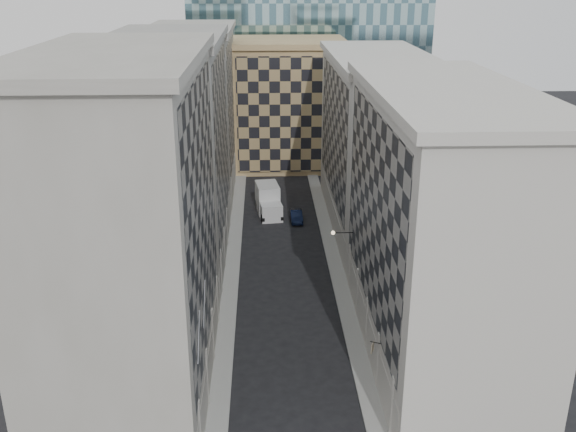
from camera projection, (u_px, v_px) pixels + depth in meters
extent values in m
cube|color=#999893|center=(232.00, 268.00, 64.76)|extent=(1.50, 100.00, 0.15)
cube|color=#999893|center=(336.00, 266.00, 65.16)|extent=(1.50, 100.00, 0.15)
cube|color=gray|center=(129.00, 237.00, 42.74)|extent=(10.00, 22.00, 23.00)
cube|color=gray|center=(201.00, 215.00, 42.38)|extent=(0.25, 19.36, 18.00)
cube|color=gray|center=(208.00, 362.00, 46.45)|extent=(0.45, 21.12, 3.20)
cube|color=gray|center=(111.00, 55.00, 38.51)|extent=(10.80, 22.80, 0.70)
cylinder|color=gray|center=(194.00, 431.00, 38.53)|extent=(0.90, 0.90, 4.40)
cylinder|color=gray|center=(202.00, 377.00, 43.66)|extent=(0.90, 0.90, 4.40)
cylinder|color=gray|center=(208.00, 335.00, 48.79)|extent=(0.90, 0.90, 4.40)
cylinder|color=gray|center=(213.00, 300.00, 53.93)|extent=(0.90, 0.90, 4.40)
cube|color=gray|center=(172.00, 156.00, 63.45)|extent=(10.00, 22.00, 22.00)
cube|color=gray|center=(221.00, 141.00, 63.10)|extent=(0.25, 19.36, 17.00)
cube|color=gray|center=(224.00, 242.00, 66.98)|extent=(0.45, 21.12, 3.20)
cube|color=gray|center=(164.00, 37.00, 59.40)|extent=(10.80, 22.80, 0.70)
cylinder|color=gray|center=(217.00, 272.00, 59.06)|extent=(0.90, 0.90, 4.40)
cylinder|color=gray|center=(221.00, 248.00, 64.20)|extent=(0.90, 0.90, 4.40)
cylinder|color=gray|center=(224.00, 227.00, 69.33)|extent=(0.90, 0.90, 4.40)
cylinder|color=gray|center=(226.00, 210.00, 74.47)|extent=(0.90, 0.90, 4.40)
cube|color=gray|center=(194.00, 115.00, 84.17)|extent=(10.00, 22.00, 21.00)
cube|color=gray|center=(231.00, 103.00, 83.81)|extent=(0.25, 19.36, 16.00)
cube|color=gray|center=(232.00, 179.00, 87.52)|extent=(0.45, 21.12, 3.20)
cube|color=gray|center=(189.00, 29.00, 80.30)|extent=(10.80, 22.80, 0.70)
cylinder|color=gray|center=(228.00, 194.00, 79.60)|extent=(0.90, 0.90, 4.40)
cylinder|color=gray|center=(230.00, 181.00, 84.73)|extent=(0.90, 0.90, 4.40)
cylinder|color=gray|center=(232.00, 169.00, 89.87)|extent=(0.90, 0.90, 4.40)
cylinder|color=gray|center=(234.00, 158.00, 95.00)|extent=(0.90, 0.90, 4.40)
cube|color=beige|center=(438.00, 230.00, 47.83)|extent=(10.00, 26.00, 20.00)
cube|color=gray|center=(374.00, 212.00, 47.11)|extent=(0.25, 22.88, 15.00)
cube|color=beige|center=(369.00, 330.00, 50.64)|extent=(0.45, 24.96, 3.20)
cube|color=beige|center=(450.00, 91.00, 44.14)|extent=(10.80, 26.80, 0.70)
cylinder|color=beige|center=(397.00, 407.00, 40.73)|extent=(0.90, 0.90, 4.40)
cylinder|color=beige|center=(383.00, 360.00, 45.58)|extent=(0.90, 0.90, 4.40)
cylinder|color=beige|center=(371.00, 323.00, 50.44)|extent=(0.90, 0.90, 4.40)
cylinder|color=beige|center=(361.00, 292.00, 55.29)|extent=(0.90, 0.90, 4.40)
cylinder|color=beige|center=(353.00, 266.00, 60.14)|extent=(0.90, 0.90, 4.40)
cube|color=beige|center=(376.00, 145.00, 73.21)|extent=(10.00, 28.00, 19.00)
cube|color=gray|center=(334.00, 133.00, 72.49)|extent=(0.25, 24.64, 14.00)
cube|color=beige|center=(333.00, 211.00, 75.85)|extent=(0.45, 26.88, 3.20)
cube|color=beige|center=(381.00, 57.00, 69.70)|extent=(10.80, 28.80, 0.70)
cube|color=tan|center=(289.00, 106.00, 97.32)|extent=(16.00, 14.00, 18.00)
cube|color=tan|center=(291.00, 116.00, 90.69)|extent=(15.20, 0.25, 16.50)
cube|color=tan|center=(289.00, 42.00, 93.97)|extent=(16.80, 14.80, 0.80)
cube|color=#312B26|center=(273.00, 60.00, 108.53)|extent=(6.00, 6.00, 28.00)
cylinder|color=gray|center=(199.00, 337.00, 37.64)|extent=(0.10, 2.33, 2.33)
cylinder|color=gray|center=(204.00, 304.00, 41.38)|extent=(0.10, 2.33, 2.33)
cylinder|color=black|center=(343.00, 233.00, 57.36)|extent=(1.80, 0.08, 0.08)
sphere|color=#FFE5B2|center=(333.00, 233.00, 57.33)|extent=(0.36, 0.36, 0.36)
cube|color=silver|center=(271.00, 211.00, 77.22)|extent=(2.84, 3.04, 2.05)
cube|color=silver|center=(267.00, 198.00, 79.68)|extent=(3.14, 4.41, 3.53)
cylinder|color=black|center=(263.00, 219.00, 76.38)|extent=(0.47, 1.06, 1.02)
cylinder|color=black|center=(282.00, 218.00, 76.75)|extent=(0.47, 1.06, 1.02)
cylinder|color=black|center=(257.00, 204.00, 81.20)|extent=(0.47, 1.06, 1.02)
cylinder|color=black|center=(275.00, 203.00, 81.57)|extent=(0.47, 1.06, 1.02)
imported|color=#0D1732|center=(296.00, 216.00, 76.84)|extent=(1.48, 4.00, 1.31)
cylinder|color=black|center=(376.00, 343.00, 44.08)|extent=(0.73, 0.38, 0.06)
cube|color=#C6B391|center=(372.00, 347.00, 44.21)|extent=(0.34, 0.64, 0.68)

